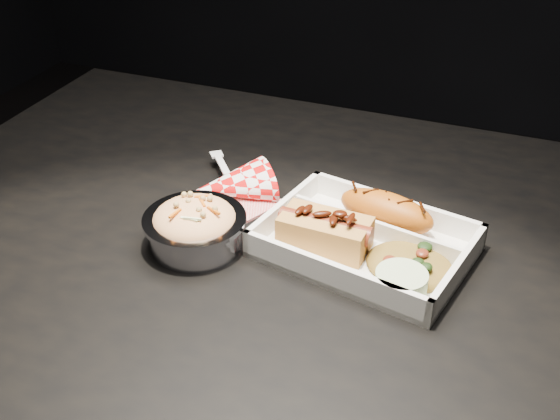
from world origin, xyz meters
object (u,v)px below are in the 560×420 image
(fried_pastry, at_px, (386,211))
(napkin_fork, at_px, (232,185))
(hotdog, at_px, (325,229))
(food_tray, at_px, (366,245))
(dining_table, at_px, (307,288))
(foil_coleslaw_cup, at_px, (195,225))

(fried_pastry, height_order, napkin_fork, napkin_fork)
(hotdog, bearing_deg, food_tray, 22.13)
(dining_table, xyz_separation_m, fried_pastry, (0.09, 0.04, 0.12))
(hotdog, relative_size, napkin_fork, 0.77)
(fried_pastry, height_order, hotdog, hotdog)
(food_tray, xyz_separation_m, foil_coleslaw_cup, (-0.21, -0.07, 0.02))
(napkin_fork, bearing_deg, dining_table, 29.04)
(hotdog, relative_size, foil_coleslaw_cup, 0.93)
(dining_table, height_order, foil_coleslaw_cup, foil_coleslaw_cup)
(food_tray, height_order, foil_coleslaw_cup, foil_coleslaw_cup)
(dining_table, bearing_deg, foil_coleslaw_cup, -148.64)
(foil_coleslaw_cup, bearing_deg, napkin_fork, 93.82)
(fried_pastry, xyz_separation_m, foil_coleslaw_cup, (-0.22, -0.12, 0.00))
(hotdog, bearing_deg, napkin_fork, 156.86)
(dining_table, xyz_separation_m, food_tray, (0.08, -0.01, 0.10))
(hotdog, xyz_separation_m, napkin_fork, (-0.16, 0.08, -0.02))
(foil_coleslaw_cup, xyz_separation_m, napkin_fork, (-0.01, 0.13, -0.02))
(dining_table, xyz_separation_m, foil_coleslaw_cup, (-0.13, -0.08, 0.12))
(hotdog, height_order, foil_coleslaw_cup, foil_coleslaw_cup)
(fried_pastry, bearing_deg, hotdog, -130.19)
(fried_pastry, relative_size, hotdog, 1.08)
(foil_coleslaw_cup, bearing_deg, hotdog, 17.51)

